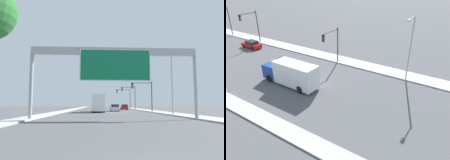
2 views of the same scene
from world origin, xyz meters
TOP-DOWN VIEW (x-y plane):
  - sidewalk_right at (9.50, 60.00)m, footprint 3.00×120.00m
  - car_far_left at (1.75, 43.81)m, footprint 1.84×4.37m
  - car_near_right at (5.25, 56.48)m, footprint 1.76×4.32m
  - truck_box_primary at (-1.75, 38.54)m, footprint 2.33×8.53m
  - traffic_light_near_intersection at (7.15, 38.00)m, footprint 4.19×0.32m
  - traffic_light_mid_block at (7.27, 58.00)m, footprint 4.10×0.32m
  - street_lamp_right at (8.25, 26.34)m, footprint 2.85×0.28m

SIDE VIEW (x-z plane):
  - sidewalk_right at x=9.50m, z-range 0.00..0.15m
  - car_near_right at x=5.25m, z-range -0.04..1.41m
  - car_far_left at x=1.75m, z-range -0.04..1.44m
  - truck_box_primary at x=-1.75m, z-range 0.03..3.32m
  - traffic_light_near_intersection at x=7.15m, z-range 1.03..6.93m
  - traffic_light_mid_block at x=7.27m, z-range 1.11..7.73m
  - street_lamp_right at x=8.25m, z-range 0.82..9.76m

